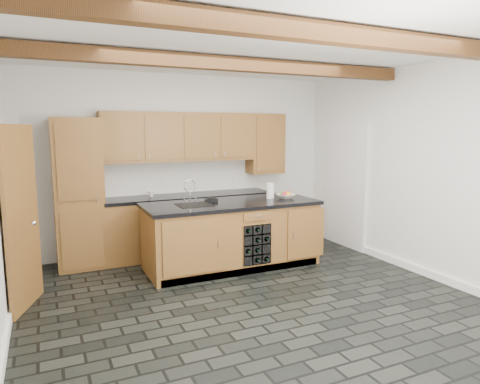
{
  "coord_description": "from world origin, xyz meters",
  "views": [
    {
      "loc": [
        -2.08,
        -4.13,
        1.95
      ],
      "look_at": [
        0.2,
        0.8,
        1.15
      ],
      "focal_mm": 32.0,
      "sensor_mm": 36.0,
      "label": 1
    }
  ],
  "objects_px": {
    "kitchen_scale": "(211,200)",
    "fruit_bowl": "(286,196)",
    "island": "(232,234)",
    "paper_towel": "(270,191)"
  },
  "relations": [
    {
      "from": "fruit_bowl",
      "to": "paper_towel",
      "type": "bearing_deg",
      "value": 156.42
    },
    {
      "from": "kitchen_scale",
      "to": "fruit_bowl",
      "type": "bearing_deg",
      "value": 12.09
    },
    {
      "from": "kitchen_scale",
      "to": "fruit_bowl",
      "type": "height_order",
      "value": "fruit_bowl"
    },
    {
      "from": "island",
      "to": "kitchen_scale",
      "type": "relative_size",
      "value": 11.45
    },
    {
      "from": "island",
      "to": "paper_towel",
      "type": "xyz_separation_m",
      "value": [
        0.65,
        0.08,
        0.58
      ]
    },
    {
      "from": "island",
      "to": "fruit_bowl",
      "type": "relative_size",
      "value": 9.49
    },
    {
      "from": "fruit_bowl",
      "to": "paper_towel",
      "type": "relative_size",
      "value": 1.17
    },
    {
      "from": "fruit_bowl",
      "to": "paper_towel",
      "type": "xyz_separation_m",
      "value": [
        -0.21,
        0.09,
        0.08
      ]
    },
    {
      "from": "kitchen_scale",
      "to": "fruit_bowl",
      "type": "distance_m",
      "value": 1.13
    },
    {
      "from": "island",
      "to": "paper_towel",
      "type": "bearing_deg",
      "value": 6.71
    }
  ]
}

